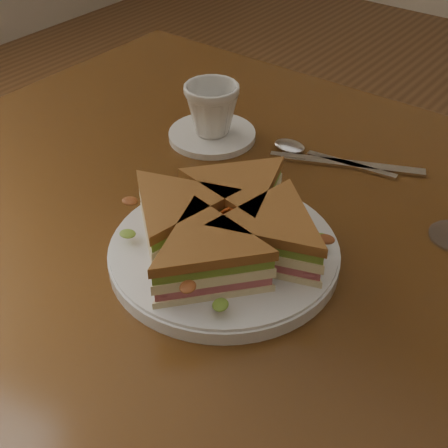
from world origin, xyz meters
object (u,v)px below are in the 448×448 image
(saucer, at_px, (212,135))
(coffee_cup, at_px, (212,109))
(plate, at_px, (224,253))
(knife, at_px, (341,164))
(spoon, at_px, (304,151))
(sandwich_wedges, at_px, (224,228))
(table, at_px, (298,295))

(saucer, relative_size, coffee_cup, 1.60)
(plate, relative_size, knife, 1.31)
(plate, height_order, spoon, plate)
(sandwich_wedges, xyz_separation_m, coffee_cup, (-0.18, 0.21, 0.00))
(knife, bearing_deg, coffee_cup, 170.34)
(table, bearing_deg, spoon, 121.46)
(plate, bearing_deg, knife, 88.05)
(coffee_cup, bearing_deg, sandwich_wedges, -31.02)
(plate, bearing_deg, spoon, 100.95)
(plate, distance_m, knife, 0.26)
(spoon, bearing_deg, saucer, -168.98)
(table, relative_size, knife, 5.97)
(table, bearing_deg, coffee_cup, 153.12)
(table, bearing_deg, plate, -119.09)
(knife, xyz_separation_m, coffee_cup, (-0.19, -0.05, 0.05))
(sandwich_wedges, bearing_deg, spoon, 100.95)
(spoon, bearing_deg, table, -66.33)
(sandwich_wedges, bearing_deg, plate, 0.00)
(plate, xyz_separation_m, coffee_cup, (-0.18, 0.21, 0.04))
(plate, xyz_separation_m, spoon, (-0.05, 0.25, -0.00))
(coffee_cup, bearing_deg, spoon, 36.74)
(knife, distance_m, saucer, 0.20)
(plate, height_order, knife, plate)
(saucer, bearing_deg, knife, 14.80)
(sandwich_wedges, distance_m, knife, 0.26)
(table, height_order, knife, knife)
(coffee_cup, bearing_deg, knife, 32.73)
(plate, bearing_deg, saucer, 131.06)
(sandwich_wedges, height_order, knife, sandwich_wedges)
(table, distance_m, knife, 0.20)
(sandwich_wedges, xyz_separation_m, saucer, (-0.18, 0.21, -0.04))
(knife, bearing_deg, sandwich_wedges, -116.41)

